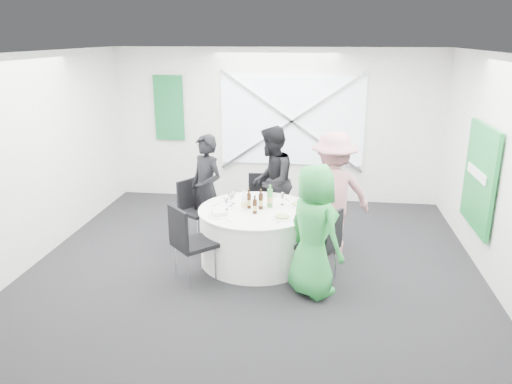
# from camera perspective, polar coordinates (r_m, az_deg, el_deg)

# --- Properties ---
(floor) EXTENTS (6.00, 6.00, 0.00)m
(floor) POSITION_cam_1_polar(r_m,az_deg,el_deg) (6.84, -0.22, -8.51)
(floor) COLOR black
(floor) RESTS_ON ground
(ceiling) EXTENTS (6.00, 6.00, 0.00)m
(ceiling) POSITION_cam_1_polar(r_m,az_deg,el_deg) (6.15, -0.25, 15.62)
(ceiling) COLOR white
(ceiling) RESTS_ON wall_back
(wall_back) EXTENTS (6.00, 0.00, 6.00)m
(wall_back) POSITION_cam_1_polar(r_m,az_deg,el_deg) (9.27, 2.27, 7.56)
(wall_back) COLOR silver
(wall_back) RESTS_ON floor
(wall_front) EXTENTS (6.00, 0.00, 6.00)m
(wall_front) POSITION_cam_1_polar(r_m,az_deg,el_deg) (3.58, -6.75, -9.28)
(wall_front) COLOR silver
(wall_front) RESTS_ON floor
(wall_left) EXTENTS (0.00, 6.00, 6.00)m
(wall_left) POSITION_cam_1_polar(r_m,az_deg,el_deg) (7.37, -24.07, 3.41)
(wall_left) COLOR silver
(wall_left) RESTS_ON floor
(wall_right) EXTENTS (0.00, 6.00, 6.00)m
(wall_right) POSITION_cam_1_polar(r_m,az_deg,el_deg) (6.67, 26.27, 1.75)
(wall_right) COLOR silver
(wall_right) RESTS_ON floor
(window_panel) EXTENTS (2.60, 0.03, 1.60)m
(window_panel) POSITION_cam_1_polar(r_m,az_deg,el_deg) (9.19, 4.13, 8.08)
(window_panel) COLOR white
(window_panel) RESTS_ON wall_back
(window_brace_a) EXTENTS (2.63, 0.05, 1.84)m
(window_brace_a) POSITION_cam_1_polar(r_m,az_deg,el_deg) (9.15, 4.12, 8.04)
(window_brace_a) COLOR silver
(window_brace_a) RESTS_ON window_panel
(window_brace_b) EXTENTS (2.63, 0.05, 1.84)m
(window_brace_b) POSITION_cam_1_polar(r_m,az_deg,el_deg) (9.15, 4.12, 8.04)
(window_brace_b) COLOR silver
(window_brace_b) RESTS_ON window_panel
(green_banner) EXTENTS (0.55, 0.04, 1.20)m
(green_banner) POSITION_cam_1_polar(r_m,az_deg,el_deg) (9.56, -9.93, 9.45)
(green_banner) COLOR #146535
(green_banner) RESTS_ON wall_back
(green_sign) EXTENTS (0.05, 1.20, 1.40)m
(green_sign) POSITION_cam_1_polar(r_m,az_deg,el_deg) (7.25, 24.17, 1.54)
(green_sign) COLOR #178134
(green_sign) RESTS_ON wall_right
(banquet_table) EXTENTS (1.56, 1.56, 0.76)m
(banquet_table) POSITION_cam_1_polar(r_m,az_deg,el_deg) (6.87, 0.00, -4.93)
(banquet_table) COLOR white
(banquet_table) RESTS_ON floor
(chair_back) EXTENTS (0.43, 0.44, 0.89)m
(chair_back) POSITION_cam_1_polar(r_m,az_deg,el_deg) (7.99, 0.48, -0.59)
(chair_back) COLOR black
(chair_back) RESTS_ON floor
(chair_back_left) EXTENTS (0.58, 0.58, 0.92)m
(chair_back_left) POSITION_cam_1_polar(r_m,az_deg,el_deg) (7.61, -7.21, -1.49)
(chair_back_left) COLOR black
(chair_back_left) RESTS_ON floor
(chair_back_right) EXTENTS (0.60, 0.60, 0.96)m
(chair_back_right) POSITION_cam_1_polar(r_m,az_deg,el_deg) (7.26, 7.87, -2.29)
(chair_back_right) COLOR black
(chair_back_right) RESTS_ON floor
(chair_front_right) EXTENTS (0.60, 0.59, 0.96)m
(chair_front_right) POSITION_cam_1_polar(r_m,az_deg,el_deg) (6.28, 7.81, -5.54)
(chair_front_right) COLOR black
(chair_front_right) RESTS_ON floor
(chair_front_left) EXTENTS (0.65, 0.65, 1.02)m
(chair_front_left) POSITION_cam_1_polar(r_m,az_deg,el_deg) (6.26, -7.80, -5.26)
(chair_front_left) COLOR black
(chair_front_left) RESTS_ON floor
(person_man_back_left) EXTENTS (0.71, 0.67, 1.63)m
(person_man_back_left) POSITION_cam_1_polar(r_m,az_deg,el_deg) (7.43, -5.68, 0.33)
(person_man_back_left) COLOR black
(person_man_back_left) RESTS_ON floor
(person_man_back) EXTENTS (0.54, 0.87, 1.71)m
(person_man_back) POSITION_cam_1_polar(r_m,az_deg,el_deg) (7.65, 1.77, 1.20)
(person_man_back) COLOR black
(person_man_back) RESTS_ON floor
(person_woman_pink) EXTENTS (1.25, 0.91, 1.76)m
(person_woman_pink) POSITION_cam_1_polar(r_m,az_deg,el_deg) (7.02, 8.76, -0.27)
(person_woman_pink) COLOR #C37E85
(person_woman_pink) RESTS_ON floor
(person_woman_green) EXTENTS (0.92, 0.92, 1.61)m
(person_woman_green) POSITION_cam_1_polar(r_m,az_deg,el_deg) (5.91, 6.64, -4.44)
(person_woman_green) COLOR green
(person_woman_green) RESTS_ON floor
(plate_back) EXTENTS (0.27, 0.27, 0.01)m
(plate_back) POSITION_cam_1_polar(r_m,az_deg,el_deg) (7.28, -0.02, -0.36)
(plate_back) COLOR white
(plate_back) RESTS_ON banquet_table
(plate_back_left) EXTENTS (0.25, 0.25, 0.01)m
(plate_back_left) POSITION_cam_1_polar(r_m,az_deg,el_deg) (7.10, -3.47, -0.87)
(plate_back_left) COLOR white
(plate_back_left) RESTS_ON banquet_table
(plate_back_right) EXTENTS (0.26, 0.26, 0.04)m
(plate_back_right) POSITION_cam_1_polar(r_m,az_deg,el_deg) (6.87, 4.83, -1.46)
(plate_back_right) COLOR white
(plate_back_right) RESTS_ON banquet_table
(plate_front_right) EXTENTS (0.28, 0.28, 0.04)m
(plate_front_right) POSITION_cam_1_polar(r_m,az_deg,el_deg) (6.40, 2.98, -2.90)
(plate_front_right) COLOR white
(plate_front_right) RESTS_ON banquet_table
(plate_front_left) EXTENTS (0.26, 0.26, 0.01)m
(plate_front_left) POSITION_cam_1_polar(r_m,az_deg,el_deg) (6.48, -4.38, -2.74)
(plate_front_left) COLOR white
(plate_front_left) RESTS_ON banquet_table
(napkin) EXTENTS (0.22, 0.21, 0.05)m
(napkin) POSITION_cam_1_polar(r_m,az_deg,el_deg) (6.47, -4.18, -2.44)
(napkin) COLOR white
(napkin) RESTS_ON plate_front_left
(beer_bottle_a) EXTENTS (0.06, 0.06, 0.27)m
(beer_bottle_a) POSITION_cam_1_polar(r_m,az_deg,el_deg) (6.73, -0.82, -1.03)
(beer_bottle_a) COLOR #331909
(beer_bottle_a) RESTS_ON banquet_table
(beer_bottle_b) EXTENTS (0.06, 0.06, 0.24)m
(beer_bottle_b) POSITION_cam_1_polar(r_m,az_deg,el_deg) (6.78, 0.54, -0.99)
(beer_bottle_b) COLOR #331909
(beer_bottle_b) RESTS_ON banquet_table
(beer_bottle_c) EXTENTS (0.06, 0.06, 0.28)m
(beer_bottle_c) POSITION_cam_1_polar(r_m,az_deg,el_deg) (6.70, 0.55, -1.08)
(beer_bottle_c) COLOR #331909
(beer_bottle_c) RESTS_ON banquet_table
(beer_bottle_d) EXTENTS (0.06, 0.06, 0.25)m
(beer_bottle_d) POSITION_cam_1_polar(r_m,az_deg,el_deg) (6.54, -0.14, -1.68)
(beer_bottle_d) COLOR #331909
(beer_bottle_d) RESTS_ON banquet_table
(green_water_bottle) EXTENTS (0.08, 0.08, 0.31)m
(green_water_bottle) POSITION_cam_1_polar(r_m,az_deg,el_deg) (6.78, 1.61, -0.71)
(green_water_bottle) COLOR green
(green_water_bottle) RESTS_ON banquet_table
(clear_water_bottle) EXTENTS (0.08, 0.08, 0.28)m
(clear_water_bottle) POSITION_cam_1_polar(r_m,az_deg,el_deg) (6.65, -1.37, -1.24)
(clear_water_bottle) COLOR white
(clear_water_bottle) RESTS_ON banquet_table
(wine_glass_a) EXTENTS (0.07, 0.07, 0.17)m
(wine_glass_a) POSITION_cam_1_polar(r_m,az_deg,el_deg) (6.81, -2.91, -0.62)
(wine_glass_a) COLOR white
(wine_glass_a) RESTS_ON banquet_table
(wine_glass_b) EXTENTS (0.07, 0.07, 0.17)m
(wine_glass_b) POSITION_cam_1_polar(r_m,az_deg,el_deg) (6.90, -2.64, -0.37)
(wine_glass_b) COLOR white
(wine_glass_b) RESTS_ON banquet_table
(wine_glass_c) EXTENTS (0.07, 0.07, 0.17)m
(wine_glass_c) POSITION_cam_1_polar(r_m,az_deg,el_deg) (6.87, 3.03, -0.47)
(wine_glass_c) COLOR white
(wine_glass_c) RESTS_ON banquet_table
(wine_glass_d) EXTENTS (0.07, 0.07, 0.17)m
(wine_glass_d) POSITION_cam_1_polar(r_m,az_deg,el_deg) (6.68, -3.42, -1.01)
(wine_glass_d) COLOR white
(wine_glass_d) RESTS_ON banquet_table
(fork_a) EXTENTS (0.08, 0.14, 0.01)m
(fork_a) POSITION_cam_1_polar(r_m,az_deg,el_deg) (7.17, -2.79, -0.70)
(fork_a) COLOR silver
(fork_a) RESTS_ON banquet_table
(knife_a) EXTENTS (0.08, 0.14, 0.01)m
(knife_a) POSITION_cam_1_polar(r_m,az_deg,el_deg) (6.89, -4.63, -1.51)
(knife_a) COLOR silver
(knife_a) RESTS_ON banquet_table
(fork_b) EXTENTS (0.10, 0.13, 0.01)m
(fork_b) POSITION_cam_1_polar(r_m,az_deg,el_deg) (6.28, 2.71, -3.43)
(fork_b) COLOR silver
(fork_b) RESTS_ON banquet_table
(knife_b) EXTENTS (0.10, 0.13, 0.01)m
(knife_b) POSITION_cam_1_polar(r_m,az_deg,el_deg) (6.52, 4.60, -2.63)
(knife_b) COLOR silver
(knife_b) RESTS_ON banquet_table
(fork_c) EXTENTS (0.10, 0.13, 0.01)m
(fork_c) POSITION_cam_1_polar(r_m,az_deg,el_deg) (6.64, -4.86, -2.27)
(fork_c) COLOR silver
(fork_c) RESTS_ON banquet_table
(knife_c) EXTENTS (0.11, 0.12, 0.01)m
(knife_c) POSITION_cam_1_polar(r_m,az_deg,el_deg) (6.31, -3.13, -3.32)
(knife_c) COLOR silver
(knife_c) RESTS_ON banquet_table
(fork_d) EXTENTS (0.15, 0.02, 0.01)m
(fork_d) POSITION_cam_1_polar(r_m,az_deg,el_deg) (7.23, 1.87, -0.53)
(fork_d) COLOR silver
(fork_d) RESTS_ON banquet_table
(knife_d) EXTENTS (0.15, 0.02, 0.01)m
(knife_d) POSITION_cam_1_polar(r_m,az_deg,el_deg) (7.27, -0.66, -0.42)
(knife_d) COLOR silver
(knife_d) RESTS_ON banquet_table
(fork_e) EXTENTS (0.10, 0.13, 0.01)m
(fork_e) POSITION_cam_1_polar(r_m,az_deg,el_deg) (6.84, 4.77, -1.66)
(fork_e) COLOR silver
(fork_e) RESTS_ON banquet_table
(knife_e) EXTENTS (0.09, 0.14, 0.01)m
(knife_e) POSITION_cam_1_polar(r_m,az_deg,el_deg) (7.08, 3.65, -0.95)
(knife_e) COLOR silver
(knife_e) RESTS_ON banquet_table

